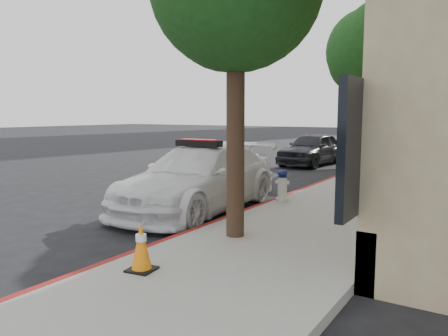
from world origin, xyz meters
TOP-DOWN VIEW (x-y plane):
  - ground at (0.00, 0.00)m, footprint 120.00×120.00m
  - sidewalk at (3.60, 10.00)m, footprint 3.20×50.00m
  - curb_strip at (2.06, 10.00)m, footprint 0.12×50.00m
  - tree_mid at (2.93, 5.99)m, footprint 2.77×2.64m
  - tree_far at (2.93, 13.99)m, footprint 3.10×3.00m
  - police_car at (0.81, -0.14)m, footprint 2.36×5.17m
  - parked_car_mid at (-0.23, 9.56)m, footprint 1.94×4.21m
  - parked_car_far at (1.20, 16.86)m, footprint 1.93×4.62m
  - fire_hydrant at (2.35, 1.04)m, footprint 0.32×0.29m
  - traffic_cone at (2.72, -4.08)m, footprint 0.38×0.38m

SIDE VIEW (x-z plane):
  - ground at x=0.00m, z-range 0.00..0.00m
  - sidewalk at x=3.60m, z-range 0.00..0.15m
  - curb_strip at x=2.06m, z-range 0.00..0.15m
  - traffic_cone at x=2.72m, z-range 0.15..0.80m
  - fire_hydrant at x=2.35m, z-range 0.14..0.89m
  - parked_car_mid at x=-0.23m, z-range 0.00..1.40m
  - police_car at x=0.81m, z-range -0.07..1.55m
  - parked_car_far at x=1.20m, z-range 0.00..1.49m
  - tree_mid at x=2.93m, z-range 1.45..6.88m
  - tree_far at x=2.93m, z-range 1.48..7.29m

